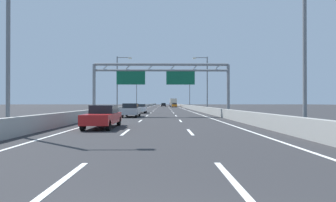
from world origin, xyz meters
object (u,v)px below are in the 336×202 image
(streetlamp_left_mid, at_px, (119,81))
(streetlamp_right_far, at_px, (189,90))
(streetlamp_left_far, at_px, (137,90))
(yellow_car, at_px, (164,104))
(sign_gantry, at_px, (160,76))
(red_car, at_px, (103,116))
(white_car, at_px, (140,108))
(blue_car, at_px, (171,104))
(black_car, at_px, (164,105))
(streetlamp_right_near, at_px, (300,31))
(streetlamp_left_near, at_px, (13,30))
(silver_car, at_px, (131,110))
(box_truck, at_px, (173,102))
(orange_car, at_px, (174,105))
(streetlamp_right_mid, at_px, (206,81))

(streetlamp_left_mid, xyz_separation_m, streetlamp_right_far, (14.93, 31.45, 0.00))
(streetlamp_left_far, bearing_deg, yellow_car, 83.31)
(sign_gantry, bearing_deg, streetlamp_left_far, 99.22)
(yellow_car, relative_size, red_car, 0.91)
(white_car, bearing_deg, blue_car, 85.82)
(black_car, bearing_deg, streetlamp_right_near, -85.20)
(red_car, bearing_deg, sign_gantry, 76.02)
(streetlamp_left_mid, bearing_deg, streetlamp_left_near, -90.00)
(streetlamp_left_near, bearing_deg, white_car, 81.78)
(streetlamp_right_near, xyz_separation_m, streetlamp_right_far, (0.00, 62.90, 0.00))
(silver_car, height_order, box_truck, box_truck)
(streetlamp_right_near, relative_size, streetlamp_right_far, 1.00)
(sign_gantry, xyz_separation_m, white_car, (-3.30, 9.95, -4.08))
(streetlamp_left_near, xyz_separation_m, black_car, (7.50, 88.53, -4.65))
(silver_car, bearing_deg, sign_gantry, 21.22)
(streetlamp_right_near, relative_size, yellow_car, 2.24)
(streetlamp_right_near, bearing_deg, box_truck, 92.35)
(box_truck, bearing_deg, orange_car, -89.90)
(streetlamp_left_near, bearing_deg, black_car, 85.16)
(blue_car, distance_m, box_truck, 38.30)
(streetlamp_left_far, relative_size, streetlamp_right_far, 1.00)
(white_car, bearing_deg, sign_gantry, -71.67)
(streetlamp_left_near, bearing_deg, orange_car, 81.72)
(blue_car, height_order, yellow_car, blue_car)
(orange_car, bearing_deg, sign_gantry, -93.81)
(white_car, distance_m, silver_car, 11.23)
(sign_gantry, height_order, white_car, sign_gantry)
(yellow_car, relative_size, box_truck, 0.47)
(streetlamp_right_mid, relative_size, red_car, 2.03)
(streetlamp_left_near, height_order, silver_car, streetlamp_left_near)
(streetlamp_right_mid, bearing_deg, sign_gantry, -119.25)
(yellow_car, bearing_deg, sign_gantry, -90.08)
(streetlamp_right_far, distance_m, box_truck, 26.81)
(white_car, xyz_separation_m, orange_car, (7.28, 49.81, 0.03))
(blue_car, distance_m, white_car, 99.97)
(streetlamp_right_far, xyz_separation_m, box_truck, (-3.66, 26.30, -3.66))
(streetlamp_left_mid, bearing_deg, streetlamp_left_far, 90.00)
(streetlamp_left_mid, distance_m, box_truck, 58.96)
(box_truck, bearing_deg, red_car, -95.00)
(streetlamp_left_far, relative_size, black_car, 2.18)
(box_truck, bearing_deg, streetlamp_left_mid, -101.04)
(white_car, height_order, orange_car, orange_car)
(streetlamp_right_mid, distance_m, box_truck, 57.98)
(streetlamp_left_mid, distance_m, white_car, 7.16)
(black_car, distance_m, silver_car, 72.05)
(blue_car, relative_size, silver_car, 0.97)
(streetlamp_left_mid, relative_size, streetlamp_right_far, 1.00)
(orange_car, height_order, silver_car, silver_car)
(white_car, xyz_separation_m, yellow_car, (3.44, 98.67, -0.03))
(streetlamp_right_mid, bearing_deg, streetlamp_left_far, 115.40)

